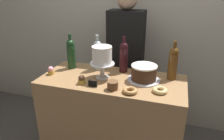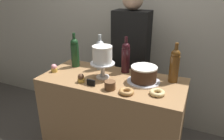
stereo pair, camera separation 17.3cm
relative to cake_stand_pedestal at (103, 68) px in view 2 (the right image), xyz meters
name	(u,v)px [view 2 (the right image)]	position (x,y,z in m)	size (l,w,h in m)	color
back_wall	(143,16)	(0.08, 0.86, 0.32)	(6.00, 0.05, 2.60)	#BCB7A8
display_counter	(112,123)	(0.08, 0.01, -0.54)	(1.21, 0.55, 0.89)	#997047
cake_stand_pedestal	(103,68)	(0.00, 0.00, 0.00)	(0.21, 0.21, 0.14)	silver
white_layer_cake	(102,55)	(0.00, 0.00, 0.12)	(0.16, 0.16, 0.14)	white
silver_serving_platter	(143,81)	(0.34, 0.06, -0.09)	(0.27, 0.27, 0.01)	silver
chocolate_round_cake	(144,74)	(0.34, 0.06, -0.02)	(0.21, 0.21, 0.12)	#3D2619
wine_bottle_green	(75,52)	(-0.36, 0.14, 0.05)	(0.08, 0.08, 0.33)	#193D1E
wine_bottle_dark_red	(126,57)	(0.13, 0.20, 0.05)	(0.08, 0.08, 0.33)	black
wine_bottle_clear	(100,54)	(-0.11, 0.17, 0.05)	(0.08, 0.08, 0.33)	#B2BCC1
wine_bottle_amber	(174,65)	(0.56, 0.16, 0.05)	(0.08, 0.08, 0.33)	#5B3814
cupcake_strawberry	(54,68)	(-0.46, -0.06, -0.06)	(0.06, 0.06, 0.07)	gold
cupcake_chocolate	(81,78)	(-0.12, -0.15, -0.06)	(0.06, 0.06, 0.07)	gold
donut_glazed	(157,93)	(0.49, -0.11, -0.08)	(0.11, 0.11, 0.03)	#E0C17F
donut_maple	(126,92)	(0.28, -0.18, -0.08)	(0.11, 0.11, 0.03)	#B27F47
cookie_stack	(110,85)	(0.14, -0.17, -0.06)	(0.08, 0.08, 0.07)	brown
price_sign_chalkboard	(91,83)	(-0.02, -0.18, -0.07)	(0.07, 0.01, 0.05)	black
barista_figure	(131,65)	(0.07, 0.52, -0.15)	(0.36, 0.22, 1.60)	black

